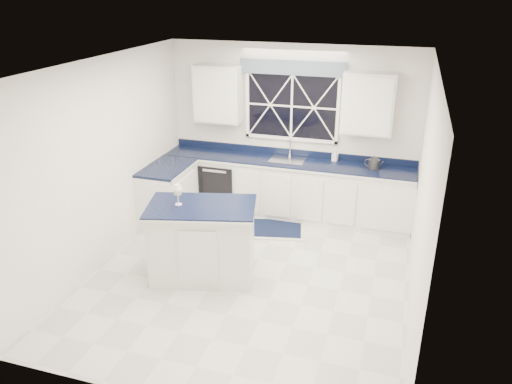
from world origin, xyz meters
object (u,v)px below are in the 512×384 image
(island, at_px, (203,241))
(soap_bottle, at_px, (335,155))
(faucet, at_px, (290,147))
(dishwasher, at_px, (222,184))
(kettle, at_px, (374,163))
(wine_glass, at_px, (178,191))

(island, distance_m, soap_bottle, 2.71)
(faucet, bearing_deg, island, -104.12)
(dishwasher, height_order, kettle, kettle)
(wine_glass, bearing_deg, dishwasher, 96.45)
(dishwasher, bearing_deg, soap_bottle, 6.57)
(faucet, bearing_deg, soap_bottle, 1.26)
(kettle, bearing_deg, dishwasher, -171.91)
(faucet, distance_m, wine_glass, 2.50)
(dishwasher, relative_size, kettle, 2.87)
(dishwasher, distance_m, faucet, 1.31)
(dishwasher, distance_m, soap_bottle, 1.94)
(island, relative_size, kettle, 5.20)
(faucet, xyz_separation_m, island, (-0.58, -2.29, -0.60))
(island, xyz_separation_m, soap_bottle, (1.31, 2.31, 0.53))
(soap_bottle, bearing_deg, island, -119.48)
(dishwasher, xyz_separation_m, faucet, (1.10, 0.19, 0.69))
(island, relative_size, soap_bottle, 8.34)
(dishwasher, relative_size, soap_bottle, 4.60)
(dishwasher, bearing_deg, kettle, 0.57)
(kettle, distance_m, wine_glass, 3.10)
(wine_glass, distance_m, soap_bottle, 2.85)
(dishwasher, bearing_deg, island, -76.00)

